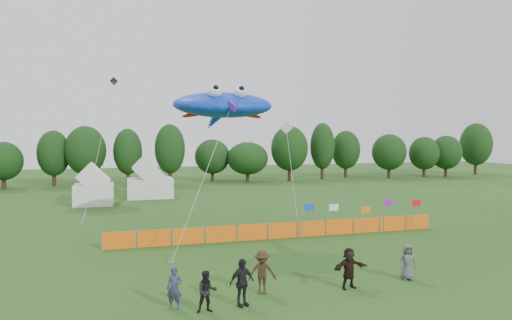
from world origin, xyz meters
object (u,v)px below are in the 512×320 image
object	(u,v)px
barrier_fence	(282,230)
spectator_f	(349,268)
spectator_b	(207,292)
spectator_c	(262,272)
spectator_e	(407,262)
spectator_a	(174,288)
spectator_d	(242,282)
tent_left	(94,188)
stingray_kite	(222,106)
tent_right	(150,182)

from	to	relation	value
barrier_fence	spectator_f	world-z (taller)	spectator_f
spectator_b	spectator_c	distance (m)	2.86
spectator_c	spectator_e	world-z (taller)	spectator_c
spectator_a	spectator_b	xyz separation A→B (m)	(1.12, -0.64, -0.03)
spectator_d	spectator_f	distance (m)	4.95
spectator_c	spectator_d	xyz separation A→B (m)	(-1.15, -1.07, 0.02)
spectator_b	spectator_d	size ratio (longest dim) A/B	0.84
spectator_a	spectator_f	bearing A→B (deg)	22.11
tent_left	spectator_e	bearing A→B (deg)	-61.82
barrier_fence	stingray_kite	distance (m)	8.84
stingray_kite	spectator_e	bearing A→B (deg)	-60.61
tent_left	tent_right	bearing A→B (deg)	34.08
spectator_d	barrier_fence	bearing A→B (deg)	43.86
barrier_fence	spectator_b	distance (m)	12.78
spectator_e	spectator_f	size ratio (longest dim) A/B	0.92
spectator_a	spectator_d	size ratio (longest dim) A/B	0.87
spectator_c	spectator_e	bearing A→B (deg)	12.28
tent_left	spectator_f	size ratio (longest dim) A/B	2.05
barrier_fence	spectator_e	world-z (taller)	spectator_e
spectator_a	stingray_kite	world-z (taller)	stingray_kite
spectator_e	stingray_kite	size ratio (longest dim) A/B	0.12
tent_left	spectator_e	size ratio (longest dim) A/B	2.23
spectator_b	spectator_e	world-z (taller)	spectator_e
tent_left	tent_right	world-z (taller)	tent_right
spectator_e	spectator_c	bearing A→B (deg)	-169.71
tent_left	spectator_e	xyz separation A→B (m)	(15.04, -28.08, -0.80)
spectator_b	stingray_kite	bearing A→B (deg)	76.10
spectator_b	spectator_d	distance (m)	1.42
spectator_b	spectator_d	world-z (taller)	spectator_d
tent_left	tent_right	size ratio (longest dim) A/B	0.76
spectator_b	spectator_e	size ratio (longest dim) A/B	0.96
spectator_a	spectator_b	distance (m)	1.29
spectator_d	spectator_f	size ratio (longest dim) A/B	1.05
spectator_c	tent_left	bearing A→B (deg)	118.93
barrier_fence	spectator_d	size ratio (longest dim) A/B	11.91
tent_left	spectator_d	xyz separation A→B (m)	(7.03, -29.10, -0.68)
tent_right	spectator_b	world-z (taller)	tent_right
tent_right	spectator_b	bearing A→B (deg)	-89.59
spectator_d	stingray_kite	xyz separation A→B (m)	(1.82, 12.02, 7.53)
tent_left	spectator_c	size ratio (longest dim) A/B	2.00
spectator_a	stingray_kite	distance (m)	14.57
spectator_a	spectator_c	xyz separation A→B (m)	(3.66, 0.67, 0.10)
barrier_fence	stingray_kite	bearing A→B (deg)	158.12
tent_right	tent_left	bearing A→B (deg)	-145.92
tent_right	stingray_kite	size ratio (longest dim) A/B	0.36
tent_left	stingray_kite	bearing A→B (deg)	-62.62
tent_left	spectator_c	world-z (taller)	tent_left
tent_left	spectator_d	size ratio (longest dim) A/B	1.96
spectator_c	spectator_d	bearing A→B (deg)	-124.43
spectator_b	stingray_kite	size ratio (longest dim) A/B	0.12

